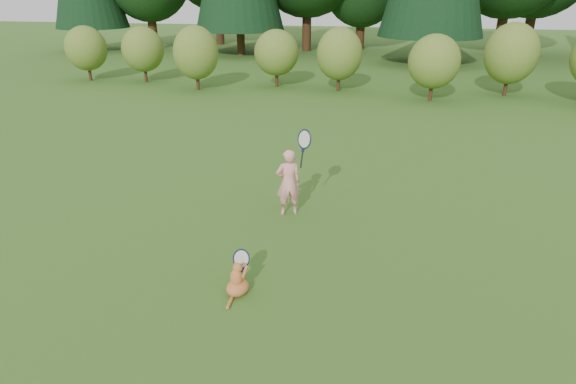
# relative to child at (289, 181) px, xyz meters

# --- Properties ---
(ground) EXTENTS (100.00, 100.00, 0.00)m
(ground) POSITION_rel_child_xyz_m (-0.09, -1.38, -0.67)
(ground) COLOR #285919
(ground) RESTS_ON ground
(shrub_row) EXTENTS (28.00, 3.00, 2.80)m
(shrub_row) POSITION_rel_child_xyz_m (-0.09, 11.62, 0.73)
(shrub_row) COLOR #4D6F22
(shrub_row) RESTS_ON ground
(child) EXTENTS (0.76, 0.53, 1.91)m
(child) POSITION_rel_child_xyz_m (0.00, 0.00, 0.00)
(child) COLOR pink
(child) RESTS_ON ground
(cat) EXTENTS (0.49, 0.77, 0.67)m
(cat) POSITION_rel_child_xyz_m (-0.16, -2.68, -0.41)
(cat) COLOR #C85A26
(cat) RESTS_ON ground
(tennis_ball) EXTENTS (0.06, 0.06, 0.06)m
(tennis_ball) POSITION_rel_child_xyz_m (0.04, 0.71, -0.10)
(tennis_ball) COLOR #B9DA19
(tennis_ball) RESTS_ON ground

